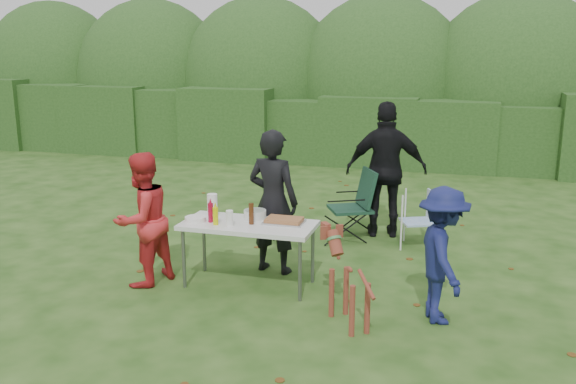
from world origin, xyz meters
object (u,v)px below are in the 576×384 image
(person_cook, at_px, (273,202))
(person_black_puffy, at_px, (386,170))
(child, at_px, (442,255))
(ketchup_bottle, at_px, (211,213))
(person_red_jacket, at_px, (142,220))
(camping_chair, at_px, (350,205))
(lawn_chair, at_px, (418,219))
(folding_table, at_px, (249,228))
(beer_bottle, at_px, (251,214))
(mustard_bottle, at_px, (216,216))
(paper_towel_roll, at_px, (212,205))
(dog, at_px, (349,283))

(person_cook, xyz_separation_m, person_black_puffy, (1.11, 1.82, 0.10))
(person_cook, height_order, child, person_cook)
(person_cook, distance_m, ketchup_bottle, 0.81)
(ketchup_bottle, bearing_deg, person_red_jacket, -164.16)
(person_cook, distance_m, camping_chair, 1.68)
(person_red_jacket, height_order, lawn_chair, person_red_jacket)
(camping_chair, bearing_deg, folding_table, 41.43)
(child, distance_m, lawn_chair, 2.34)
(beer_bottle, bearing_deg, mustard_bottle, -160.27)
(folding_table, distance_m, beer_bottle, 0.18)
(child, bearing_deg, paper_towel_roll, 60.67)
(camping_chair, distance_m, ketchup_bottle, 2.45)
(folding_table, height_order, child, child)
(child, bearing_deg, camping_chair, 11.70)
(mustard_bottle, bearing_deg, beer_bottle, 19.73)
(dog, relative_size, beer_bottle, 3.85)
(person_cook, bearing_deg, dog, 143.43)
(mustard_bottle, height_order, ketchup_bottle, ketchup_bottle)
(person_red_jacket, xyz_separation_m, ketchup_bottle, (0.75, 0.21, 0.08))
(person_red_jacket, distance_m, child, 3.31)
(lawn_chair, distance_m, ketchup_bottle, 2.99)
(dog, height_order, camping_chair, camping_chair)
(folding_table, relative_size, beer_bottle, 6.25)
(lawn_chair, bearing_deg, ketchup_bottle, 19.93)
(person_red_jacket, xyz_separation_m, lawn_chair, (2.91, 2.23, -0.38))
(dog, relative_size, ketchup_bottle, 4.20)
(person_black_puffy, xyz_separation_m, mustard_bottle, (-1.57, -2.50, -0.13))
(beer_bottle, bearing_deg, ketchup_bottle, -173.76)
(folding_table, relative_size, dog, 1.62)
(beer_bottle, bearing_deg, person_red_jacket, -167.78)
(child, bearing_deg, dog, 94.71)
(lawn_chair, bearing_deg, person_cook, 18.42)
(child, bearing_deg, ketchup_bottle, 65.98)
(beer_bottle, bearing_deg, folding_table, 148.49)
(person_cook, bearing_deg, folding_table, 85.68)
(person_black_puffy, height_order, paper_towel_roll, person_black_puffy)
(ketchup_bottle, bearing_deg, paper_towel_roll, 109.07)
(child, height_order, paper_towel_roll, child)
(folding_table, bearing_deg, person_black_puffy, 62.11)
(person_cook, relative_size, person_red_jacket, 1.14)
(person_black_puffy, height_order, ketchup_bottle, person_black_puffy)
(dog, distance_m, ketchup_bottle, 1.87)
(person_black_puffy, bearing_deg, paper_towel_roll, 40.30)
(folding_table, xyz_separation_m, person_black_puffy, (1.24, 2.34, 0.28))
(camping_chair, xyz_separation_m, beer_bottle, (-0.74, -2.05, 0.35))
(paper_towel_roll, bearing_deg, ketchup_bottle, -70.93)
(person_red_jacket, relative_size, lawn_chair, 1.96)
(paper_towel_roll, bearing_deg, person_black_puffy, 50.92)
(folding_table, relative_size, mustard_bottle, 7.50)
(child, relative_size, lawn_chair, 1.75)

